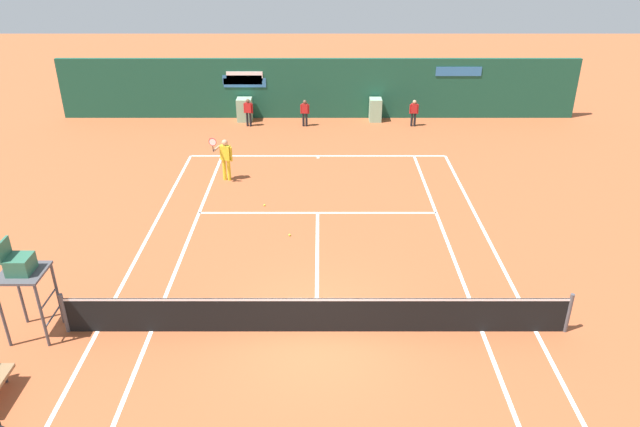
{
  "coord_description": "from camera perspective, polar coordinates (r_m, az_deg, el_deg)",
  "views": [
    {
      "loc": [
        0.08,
        -11.68,
        9.04
      ],
      "look_at": [
        0.15,
        4.75,
        0.8
      ],
      "focal_mm": 33.69,
      "sensor_mm": 36.0,
      "label": 1
    }
  ],
  "objects": [
    {
      "name": "umpire_chair",
      "position": [
        15.3,
        -26.68,
        -5.06
      ],
      "size": [
        1.0,
        1.0,
        2.54
      ],
      "rotation": [
        0.0,
        0.0,
        -1.57
      ],
      "color": "#47474C",
      "rests_on": "ground_plane"
    },
    {
      "name": "tennis_net",
      "position": [
        14.46,
        -0.52,
        -9.51
      ],
      "size": [
        12.1,
        0.1,
        1.07
      ],
      "color": "#4C4C51",
      "rests_on": "ground_plane"
    },
    {
      "name": "ball_kid_right_post",
      "position": [
        28.71,
        -7.05,
        9.67
      ],
      "size": [
        0.44,
        0.21,
        1.32
      ],
      "rotation": [
        0.0,
        0.0,
        2.98
      ],
      "color": "black",
      "rests_on": "ground_plane"
    },
    {
      "name": "sponsor_back_wall",
      "position": [
        29.65,
        -0.48,
        11.7
      ],
      "size": [
        25.0,
        1.02,
        2.89
      ],
      "color": "#194C38",
      "rests_on": "ground_plane"
    },
    {
      "name": "tennis_ball_by_sideline",
      "position": [
        20.76,
        -5.52,
        0.79
      ],
      "size": [
        0.07,
        0.07,
        0.07
      ],
      "primitive_type": "sphere",
      "color": "#CCE033",
      "rests_on": "ground_plane"
    },
    {
      "name": "tennis_ball_near_service_line",
      "position": [
        18.79,
        -3.12,
        -2.06
      ],
      "size": [
        0.07,
        0.07,
        0.07
      ],
      "primitive_type": "sphere",
      "color": "#CCE033",
      "rests_on": "ground_plane"
    },
    {
      "name": "ball_kid_left_post",
      "position": [
        28.86,
        8.67,
        9.59
      ],
      "size": [
        0.42,
        0.18,
        1.27
      ],
      "rotation": [
        0.0,
        0.0,
        3.11
      ],
      "color": "black",
      "rests_on": "ground_plane"
    },
    {
      "name": "ground_plane",
      "position": [
        15.23,
        -0.51,
        -9.78
      ],
      "size": [
        80.0,
        80.0,
        0.01
      ],
      "color": "#A8512D"
    },
    {
      "name": "ball_kid_centre_post",
      "position": [
        28.53,
        -1.68,
        9.68
      ],
      "size": [
        0.42,
        0.19,
        1.26
      ],
      "rotation": [
        0.0,
        0.0,
        3.04
      ],
      "color": "black",
      "rests_on": "ground_plane"
    },
    {
      "name": "player_on_baseline",
      "position": [
        22.66,
        -9.22,
        5.37
      ],
      "size": [
        0.77,
        0.67,
        1.84
      ],
      "rotation": [
        0.0,
        0.0,
        2.88
      ],
      "color": "yellow",
      "rests_on": "ground_plane"
    }
  ]
}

